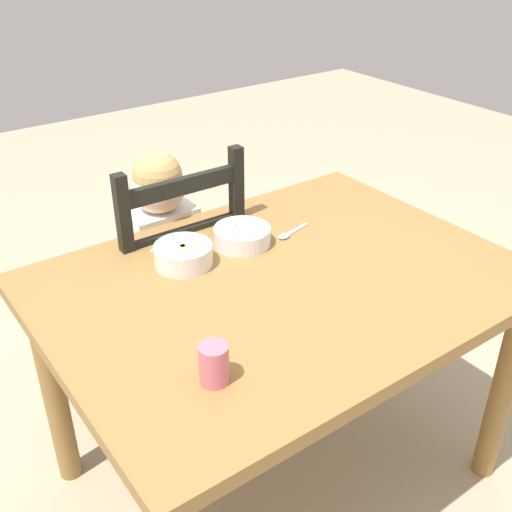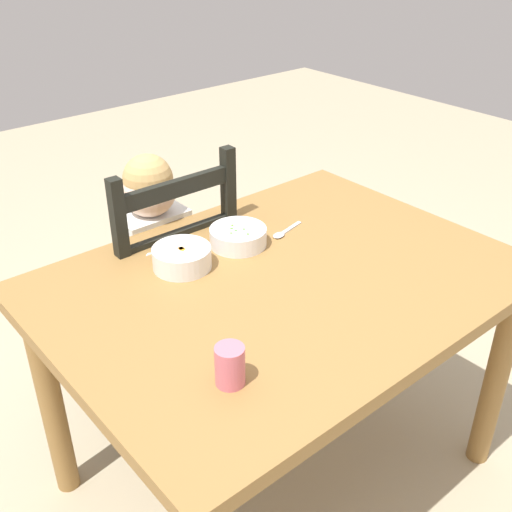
# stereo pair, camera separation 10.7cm
# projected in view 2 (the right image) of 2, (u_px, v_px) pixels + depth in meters

# --- Properties ---
(ground_plane) EXTENTS (8.00, 8.00, 0.00)m
(ground_plane) POSITION_uv_depth(u_px,v_px,m) (278.00, 469.00, 2.03)
(ground_plane) COLOR tan
(dining_table) EXTENTS (1.25, 0.93, 0.75)m
(dining_table) POSITION_uv_depth(u_px,v_px,m) (282.00, 309.00, 1.71)
(dining_table) COLOR olive
(dining_table) RESTS_ON ground
(dining_chair) EXTENTS (0.43, 0.43, 0.98)m
(dining_chair) POSITION_uv_depth(u_px,v_px,m) (162.00, 295.00, 2.09)
(dining_chair) COLOR black
(dining_chair) RESTS_ON ground
(child_figure) EXTENTS (0.32, 0.31, 0.96)m
(child_figure) POSITION_uv_depth(u_px,v_px,m) (159.00, 252.00, 2.01)
(child_figure) COLOR white
(child_figure) RESTS_ON ground
(bowl_of_peas) EXTENTS (0.17, 0.17, 0.06)m
(bowl_of_peas) POSITION_uv_depth(u_px,v_px,m) (238.00, 236.00, 1.79)
(bowl_of_peas) COLOR white
(bowl_of_peas) RESTS_ON dining_table
(bowl_of_carrots) EXTENTS (0.16, 0.16, 0.06)m
(bowl_of_carrots) POSITION_uv_depth(u_px,v_px,m) (182.00, 257.00, 1.68)
(bowl_of_carrots) COLOR white
(bowl_of_carrots) RESTS_ON dining_table
(spoon) EXTENTS (0.14, 0.05, 0.01)m
(spoon) POSITION_uv_depth(u_px,v_px,m) (283.00, 233.00, 1.86)
(spoon) COLOR silver
(spoon) RESTS_ON dining_table
(drinking_cup) EXTENTS (0.06, 0.06, 0.09)m
(drinking_cup) POSITION_uv_depth(u_px,v_px,m) (230.00, 365.00, 1.27)
(drinking_cup) COLOR #D3687C
(drinking_cup) RESTS_ON dining_table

